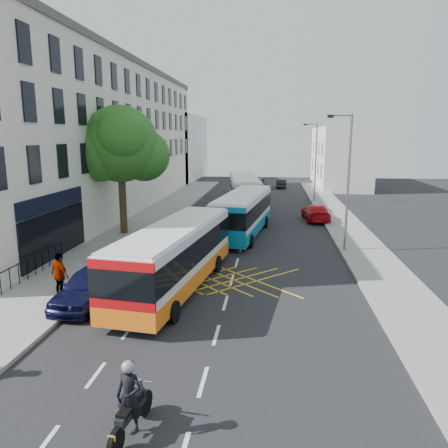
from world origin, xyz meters
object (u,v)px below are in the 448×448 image
(bus_near, at_px, (175,256))
(bus_far, at_px, (244,191))
(motorbike, at_px, (130,400))
(distant_car_dark, at_px, (281,184))
(red_hatchback, at_px, (316,212))
(street_tree, at_px, (120,145))
(parked_car_blue, at_px, (90,286))
(parked_car_silver, at_px, (151,246))
(bus_mid, at_px, (243,213))
(lamp_far, at_px, (315,158))
(lamp_near, at_px, (347,176))
(distant_car_grey, at_px, (258,184))
(pedestrian_far, at_px, (60,275))

(bus_near, height_order, bus_far, bus_far)
(motorbike, height_order, distant_car_dark, motorbike)
(motorbike, height_order, red_hatchback, motorbike)
(street_tree, height_order, parked_car_blue, street_tree)
(street_tree, height_order, parked_car_silver, street_tree)
(bus_mid, bearing_deg, bus_far, 100.71)
(bus_far, bearing_deg, motorbike, -98.16)
(street_tree, height_order, distant_car_dark, street_tree)
(bus_near, distance_m, bus_far, 23.06)
(lamp_far, bearing_deg, lamp_near, -90.00)
(bus_far, distance_m, red_hatchback, 8.47)
(distant_car_grey, bearing_deg, lamp_far, -58.99)
(lamp_near, height_order, distant_car_dark, lamp_near)
(street_tree, xyz_separation_m, lamp_near, (14.71, -2.97, -1.68))
(bus_near, relative_size, bus_far, 0.97)
(bus_mid, distance_m, red_hatchback, 8.24)
(street_tree, height_order, bus_near, street_tree)
(lamp_far, xyz_separation_m, bus_far, (-6.99, -4.51, -2.99))
(bus_mid, height_order, bus_far, bus_far)
(bus_near, distance_m, pedestrian_far, 4.96)
(lamp_far, distance_m, bus_near, 29.00)
(bus_near, distance_m, distant_car_dark, 40.36)
(bus_mid, height_order, parked_car_silver, bus_mid)
(bus_mid, bearing_deg, distant_car_dark, 91.05)
(street_tree, bearing_deg, bus_near, -59.96)
(bus_mid, xyz_separation_m, parked_car_silver, (-4.77, -6.73, -0.79))
(street_tree, bearing_deg, lamp_far, 49.19)
(bus_near, bearing_deg, street_tree, 127.66)
(motorbike, bearing_deg, lamp_near, 75.22)
(street_tree, relative_size, bus_near, 0.81)
(bus_mid, bearing_deg, lamp_far, 75.92)
(bus_far, bearing_deg, red_hatchback, -48.84)
(distant_car_dark, bearing_deg, red_hatchback, 94.12)
(lamp_near, xyz_separation_m, pedestrian_far, (-13.20, -9.44, -3.49))
(bus_mid, xyz_separation_m, motorbike, (-1.21, -21.35, -0.67))
(lamp_far, bearing_deg, distant_car_grey, 118.38)
(lamp_far, distance_m, red_hatchback, 10.86)
(pedestrian_far, bearing_deg, motorbike, 155.83)
(bus_near, relative_size, pedestrian_far, 5.57)
(motorbike, relative_size, red_hatchback, 0.46)
(bus_near, bearing_deg, bus_mid, 86.16)
(lamp_far, distance_m, bus_far, 8.84)
(bus_mid, bearing_deg, motorbike, -85.82)
(motorbike, distance_m, distant_car_grey, 48.86)
(lamp_far, relative_size, distant_car_grey, 1.67)
(parked_car_blue, relative_size, parked_car_silver, 0.96)
(street_tree, bearing_deg, bus_mid, 6.66)
(bus_far, relative_size, distant_car_grey, 2.34)
(red_hatchback, height_order, distant_car_grey, red_hatchback)
(red_hatchback, bearing_deg, bus_mid, 42.36)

